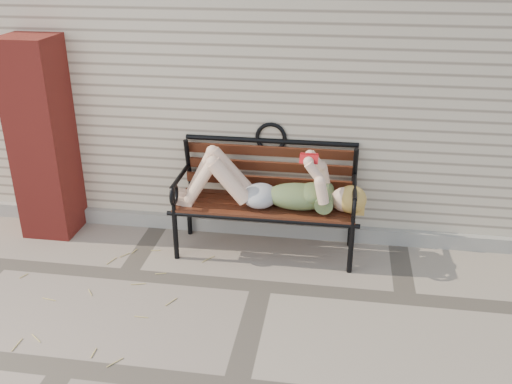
# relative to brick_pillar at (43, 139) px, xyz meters

# --- Properties ---
(ground) EXTENTS (80.00, 80.00, 0.00)m
(ground) POSITION_rel_brick_pillar_xyz_m (2.30, -0.75, -1.00)
(ground) COLOR gray
(ground) RESTS_ON ground
(house_wall) EXTENTS (8.00, 4.00, 3.00)m
(house_wall) POSITION_rel_brick_pillar_xyz_m (2.30, 2.25, 0.50)
(house_wall) COLOR beige
(house_wall) RESTS_ON ground
(foundation_strip) EXTENTS (8.00, 0.10, 0.15)m
(foundation_strip) POSITION_rel_brick_pillar_xyz_m (2.30, 0.22, -0.93)
(foundation_strip) COLOR #9D998E
(foundation_strip) RESTS_ON ground
(brick_pillar) EXTENTS (0.50, 0.50, 2.00)m
(brick_pillar) POSITION_rel_brick_pillar_xyz_m (0.00, 0.00, 0.00)
(brick_pillar) COLOR maroon
(brick_pillar) RESTS_ON ground
(garden_bench) EXTENTS (1.86, 0.74, 1.21)m
(garden_bench) POSITION_rel_brick_pillar_xyz_m (2.25, -0.02, -0.32)
(garden_bench) COLOR black
(garden_bench) RESTS_ON ground
(reading_woman) EXTENTS (1.76, 0.40, 0.55)m
(reading_woman) POSITION_rel_brick_pillar_xyz_m (2.26, -0.17, -0.28)
(reading_woman) COLOR #0B3C4D
(reading_woman) RESTS_ON ground
(straw_scatter) EXTENTS (2.95, 1.76, 0.01)m
(straw_scatter) POSITION_rel_brick_pillar_xyz_m (0.44, -1.13, -0.99)
(straw_scatter) COLOR tan
(straw_scatter) RESTS_ON ground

